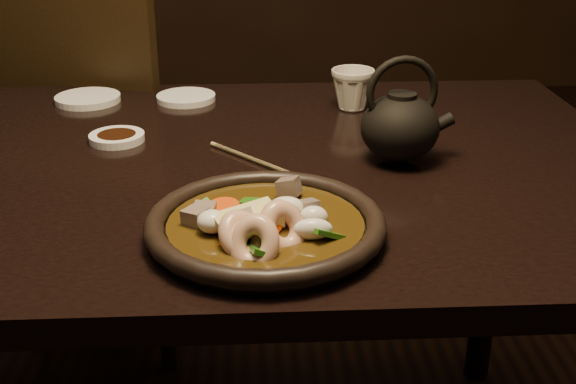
{
  "coord_description": "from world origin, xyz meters",
  "views": [
    {
      "loc": [
        0.16,
        -1.1,
        1.18
      ],
      "look_at": [
        0.21,
        -0.25,
        0.8
      ],
      "focal_mm": 45.0,
      "sensor_mm": 36.0,
      "label": 1
    }
  ],
  "objects_px": {
    "table": "(156,203)",
    "teapot": "(401,124)",
    "chair": "(104,153)",
    "plate": "(266,226)",
    "tea_cup": "(353,88)"
  },
  "relations": [
    {
      "from": "chair",
      "to": "teapot",
      "type": "height_order",
      "value": "chair"
    },
    {
      "from": "table",
      "to": "tea_cup",
      "type": "bearing_deg",
      "value": 35.49
    },
    {
      "from": "tea_cup",
      "to": "teapot",
      "type": "distance_m",
      "value": 0.28
    },
    {
      "from": "plate",
      "to": "teapot",
      "type": "bearing_deg",
      "value": 48.8
    },
    {
      "from": "table",
      "to": "plate",
      "type": "xyz_separation_m",
      "value": [
        0.18,
        -0.28,
        0.09
      ]
    },
    {
      "from": "table",
      "to": "teapot",
      "type": "relative_size",
      "value": 9.48
    },
    {
      "from": "plate",
      "to": "tea_cup",
      "type": "distance_m",
      "value": 0.56
    },
    {
      "from": "table",
      "to": "teapot",
      "type": "xyz_separation_m",
      "value": [
        0.4,
        -0.02,
        0.14
      ]
    },
    {
      "from": "table",
      "to": "teapot",
      "type": "bearing_deg",
      "value": -3.59
    },
    {
      "from": "tea_cup",
      "to": "chair",
      "type": "bearing_deg",
      "value": 148.59
    },
    {
      "from": "chair",
      "to": "teapot",
      "type": "bearing_deg",
      "value": 152.04
    },
    {
      "from": "chair",
      "to": "teapot",
      "type": "distance_m",
      "value": 0.91
    },
    {
      "from": "table",
      "to": "chair",
      "type": "bearing_deg",
      "value": 109.08
    },
    {
      "from": "table",
      "to": "teapot",
      "type": "distance_m",
      "value": 0.42
    },
    {
      "from": "chair",
      "to": "table",
      "type": "bearing_deg",
      "value": 127.14
    }
  ]
}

